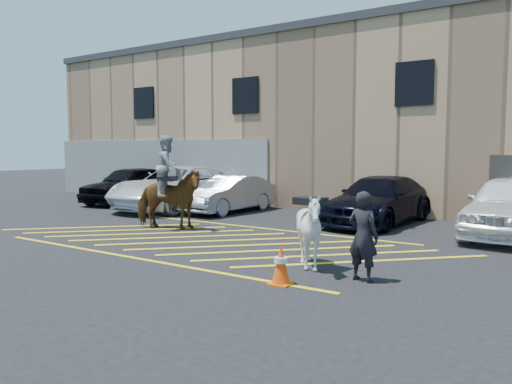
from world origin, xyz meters
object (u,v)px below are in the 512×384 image
Objects in this scene: handler at (363,236)px; mounted_bay at (168,192)px; car_black_suv at (130,185)px; car_silver_sedan at (229,194)px; traffic_cone at (281,264)px; car_white_pickup at (178,187)px; car_blue_suv at (379,200)px; saddled_white at (310,230)px; car_white_suv at (512,206)px.

mounted_bay is at bearing -8.87° from handler.
car_silver_sedan is at bearing -6.71° from car_black_suv.
car_black_suv is at bearing 148.21° from traffic_cone.
car_white_pickup is 8.06m from car_blue_suv.
car_white_pickup reaches higher than car_blue_suv.
car_black_suv reaches higher than car_blue_suv.
car_black_suv is 3.12× the size of saddled_white.
saddled_white is 2.10× the size of traffic_cone.
car_white_pickup is at bearing -21.97° from handler.
car_blue_suv is 7.10× the size of traffic_cone.
car_blue_suv is at bearing 3.22° from car_white_pickup.
car_blue_suv reaches higher than car_silver_sedan.
handler reaches higher than car_silver_sedan.
car_white_pickup is at bearing 129.30° from mounted_bay.
car_white_suv is (3.86, -0.41, 0.10)m from car_blue_suv.
handler is (7.92, -6.52, 0.13)m from car_silver_sedan.
mounted_bay reaches higher than handler.
car_white_pickup is at bearing -171.89° from car_blue_suv.
car_blue_suv is 6.69m from saddled_white.
saddled_white is 1.39m from traffic_cone.
car_black_suv is at bearing 146.23° from mounted_bay.
saddled_white is (12.29, -6.37, -0.04)m from car_black_suv.
car_white_pickup is 2.20× the size of mounted_bay.
car_white_suv is (11.90, 0.24, 0.00)m from car_white_pickup.
mounted_bay is (0.88, -4.19, 0.44)m from car_silver_sedan.
car_white_suv is 6.85× the size of traffic_cone.
car_white_pickup is 10.83m from saddled_white.
traffic_cone is (0.12, -1.32, -0.41)m from saddled_white.
car_white_pickup reaches higher than car_silver_sedan.
car_silver_sedan is 1.50× the size of mounted_bay.
car_black_suv is 0.92× the size of car_blue_suv.
mounted_bay is at bearing -132.97° from car_blue_suv.
car_black_suv is at bearing -175.23° from car_blue_suv.
car_blue_suv is at bearing 175.97° from car_white_suv.
car_silver_sedan is at bearing -178.09° from car_white_suv.
car_white_suv reaches higher than traffic_cone.
car_white_pickup and car_white_suv have the same top height.
car_white_pickup is at bearing -171.39° from car_silver_sedan.
handler is at bearing -37.29° from car_silver_sedan.
car_silver_sedan is 5.71m from car_blue_suv.
car_silver_sedan is 5.70× the size of traffic_cone.
car_white_pickup is at bearing -176.79° from car_white_suv.
handler is at bearing -32.78° from car_white_pickup.
traffic_cone is at bearing 52.52° from handler.
handler is at bearing -18.28° from mounted_bay.
mounted_bay is (-4.82, -4.58, 0.37)m from car_blue_suv.
car_black_suv is at bearing -178.53° from car_white_suv.
car_white_pickup reaches higher than traffic_cone.
handler is 1.26m from saddled_white.
car_silver_sedan is 10.26m from handler.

